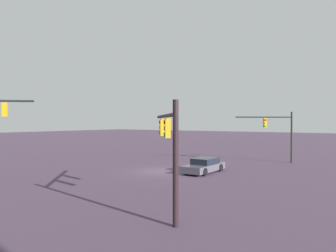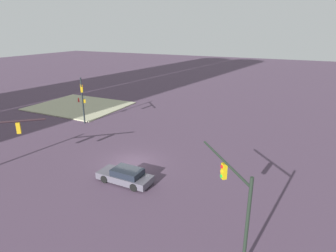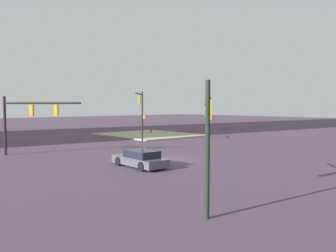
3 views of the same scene
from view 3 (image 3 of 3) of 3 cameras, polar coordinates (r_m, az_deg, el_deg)
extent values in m
plane|color=#473548|center=(27.20, -1.15, -5.72)|extent=(215.18, 215.18, 0.00)
cube|color=#A1A182|center=(50.19, -3.18, -1.45)|extent=(13.91, 11.71, 0.15)
cylinder|color=black|center=(12.91, 6.68, -4.04)|extent=(0.19, 0.19, 5.29)
cylinder|color=black|center=(15.78, 6.94, 4.95)|extent=(3.99, 4.60, 0.14)
cube|color=#B1910D|center=(15.68, 6.92, 2.78)|extent=(0.41, 0.41, 0.95)
cylinder|color=red|center=(15.68, 6.34, 3.86)|extent=(0.18, 0.19, 0.20)
cylinder|color=orange|center=(15.68, 6.34, 2.77)|extent=(0.18, 0.19, 0.20)
cylinder|color=green|center=(15.69, 6.33, 1.67)|extent=(0.18, 0.19, 0.20)
cylinder|color=black|center=(32.90, -25.81, 0.04)|extent=(0.24, 0.24, 5.16)
cylinder|color=black|center=(31.12, -20.49, 3.65)|extent=(5.29, 4.78, 0.18)
cube|color=#C19413|center=(31.58, -22.03, 2.49)|extent=(0.41, 0.41, 0.95)
cylinder|color=red|center=(31.72, -21.91, 3.03)|extent=(0.19, 0.18, 0.20)
cylinder|color=orange|center=(31.72, -21.89, 2.49)|extent=(0.19, 0.18, 0.20)
cylinder|color=green|center=(31.72, -21.88, 1.95)|extent=(0.19, 0.18, 0.20)
cube|color=#C19413|center=(30.57, -18.35, 2.55)|extent=(0.41, 0.41, 0.95)
cylinder|color=red|center=(30.71, -18.24, 3.10)|extent=(0.19, 0.18, 0.20)
cylinder|color=orange|center=(30.71, -18.23, 2.54)|extent=(0.19, 0.18, 0.20)
cylinder|color=green|center=(30.72, -18.22, 1.98)|extent=(0.19, 0.18, 0.20)
cylinder|color=black|center=(40.89, -4.36, 1.57)|extent=(0.19, 0.19, 6.02)
cylinder|color=black|center=(38.88, -4.89, 5.41)|extent=(2.91, 3.08, 0.14)
cube|color=#C19613|center=(38.69, -4.93, 4.54)|extent=(0.41, 0.41, 0.95)
cylinder|color=red|center=(38.67, -4.70, 4.98)|extent=(0.18, 0.19, 0.20)
cylinder|color=orange|center=(38.67, -4.69, 4.53)|extent=(0.18, 0.19, 0.20)
cylinder|color=green|center=(38.66, -4.69, 4.09)|extent=(0.18, 0.19, 0.20)
cube|color=#C19613|center=(40.85, -4.04, 1.53)|extent=(0.38, 0.38, 0.44)
cube|color=#4B4854|center=(24.09, -4.82, -5.87)|extent=(4.58, 1.86, 0.55)
cube|color=black|center=(23.80, -4.44, -4.71)|extent=(2.39, 1.62, 0.50)
cylinder|color=black|center=(24.80, -8.33, -5.90)|extent=(0.64, 0.23, 0.64)
cylinder|color=black|center=(25.73, -5.15, -5.54)|extent=(0.64, 0.23, 0.64)
cylinder|color=black|center=(22.50, -4.45, -6.83)|extent=(0.64, 0.23, 0.64)
cylinder|color=black|center=(23.52, -1.12, -6.37)|extent=(0.64, 0.23, 0.64)
cylinder|color=red|center=(52.65, -2.86, -0.84)|extent=(0.22, 0.22, 0.55)
sphere|color=red|center=(52.62, -2.86, -0.46)|extent=(0.18, 0.18, 0.18)
cylinder|color=red|center=(52.77, -2.97, -0.80)|extent=(0.12, 0.10, 0.10)
camera|label=1|loc=(42.14, -38.73, 2.58)|focal=33.03mm
camera|label=2|loc=(10.56, -67.38, 46.93)|focal=30.68mm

